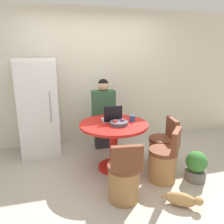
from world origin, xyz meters
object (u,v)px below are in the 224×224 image
object	(u,v)px
laptop	(112,118)
person_seated	(103,112)
potted_plant	(196,166)
chair_right_side	(162,149)
chair_near_right_corner	(164,162)
cat	(183,199)
refrigerator	(39,108)
fruit_bowl	(119,123)
dining_table	(114,136)
chair_near_camera	(124,179)

from	to	relation	value
laptop	person_seated	bearing A→B (deg)	-89.99
potted_plant	chair_right_side	bearing A→B (deg)	118.61
laptop	chair_near_right_corner	bearing A→B (deg)	133.48
cat	laptop	bearing A→B (deg)	150.69
refrigerator	person_seated	size ratio (longest dim) A/B	1.26
refrigerator	person_seated	xyz separation A→B (m)	(1.11, -0.14, -0.11)
person_seated	laptop	xyz separation A→B (m)	(0.00, -0.62, 0.07)
person_seated	fruit_bowl	xyz separation A→B (m)	(0.05, -0.84, 0.05)
cat	person_seated	bearing A→B (deg)	142.80
dining_table	refrigerator	bearing A→B (deg)	141.56
chair_right_side	cat	distance (m)	1.02
person_seated	fruit_bowl	size ratio (longest dim) A/B	5.06
person_seated	laptop	bearing A→B (deg)	90.01
refrigerator	chair_near_right_corner	distance (m)	2.27
cat	potted_plant	xyz separation A→B (m)	(0.50, 0.47, 0.12)
chair_near_camera	cat	size ratio (longest dim) A/B	1.88
chair_near_right_corner	laptop	distance (m)	1.01
refrigerator	laptop	world-z (taller)	refrigerator
refrigerator	dining_table	distance (m)	1.44
refrigerator	fruit_bowl	world-z (taller)	refrigerator
dining_table	potted_plant	bearing A→B (deg)	-30.12
dining_table	potted_plant	xyz separation A→B (m)	(1.05, -0.61, -0.34)
chair_near_right_corner	fruit_bowl	distance (m)	0.84
refrigerator	person_seated	distance (m)	1.12
dining_table	chair_near_right_corner	bearing A→B (deg)	-40.54
cat	potted_plant	world-z (taller)	potted_plant
chair_near_camera	potted_plant	distance (m)	1.15
laptop	fruit_bowl	world-z (taller)	laptop
refrigerator	chair_near_right_corner	size ratio (longest dim) A/B	2.15
dining_table	chair_near_camera	distance (m)	0.83
fruit_bowl	dining_table	bearing A→B (deg)	116.82
chair_near_camera	person_seated	distance (m)	1.59
refrigerator	laptop	distance (m)	1.34
refrigerator	cat	distance (m)	2.67
dining_table	cat	size ratio (longest dim) A/B	2.47
dining_table	fruit_bowl	world-z (taller)	fruit_bowl
refrigerator	dining_table	size ratio (longest dim) A/B	1.64
laptop	potted_plant	distance (m)	1.41
chair_right_side	potted_plant	distance (m)	0.58
cat	dining_table	bearing A→B (deg)	153.04
chair_near_right_corner	chair_near_camera	bearing A→B (deg)	-27.79
fruit_bowl	chair_right_side	bearing A→B (deg)	-0.22
refrigerator	cat	size ratio (longest dim) A/B	4.05
refrigerator	fruit_bowl	size ratio (longest dim) A/B	6.38
dining_table	person_seated	size ratio (longest dim) A/B	0.77
chair_right_side	fruit_bowl	distance (m)	0.88
refrigerator	chair_near_right_corner	world-z (taller)	refrigerator
laptop	cat	bearing A→B (deg)	114.79
chair_near_camera	potted_plant	bearing A→B (deg)	-165.47
refrigerator	potted_plant	bearing A→B (deg)	-34.59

